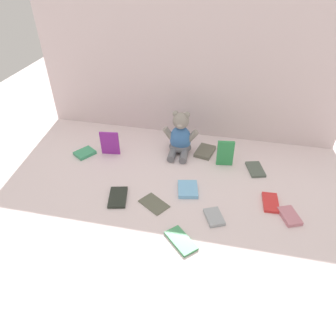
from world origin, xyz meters
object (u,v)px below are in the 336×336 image
at_px(book_case_5, 290,216).
at_px(book_case_10, 225,153).
at_px(book_case_9, 271,202).
at_px(book_case_8, 181,241).
at_px(teddy_bear, 180,138).
at_px(book_case_11, 205,151).
at_px(book_case_6, 214,217).
at_px(book_case_4, 255,169).
at_px(book_case_0, 188,189).
at_px(book_case_2, 118,197).
at_px(book_case_7, 154,203).
at_px(book_case_1, 85,153).
at_px(book_case_3, 110,143).

distance_m(book_case_5, book_case_10, 0.45).
xyz_separation_m(book_case_5, book_case_9, (-0.07, 0.07, -0.00)).
bearing_deg(book_case_5, book_case_8, 5.58).
bearing_deg(teddy_bear, book_case_11, 4.68).
xyz_separation_m(book_case_5, book_case_11, (-0.41, 0.41, 0.00)).
bearing_deg(teddy_bear, book_case_5, -37.16).
relative_size(teddy_bear, book_case_6, 2.35).
relative_size(book_case_4, book_case_5, 1.15).
xyz_separation_m(book_case_0, book_case_8, (0.02, -0.30, -0.00)).
xyz_separation_m(book_case_6, book_case_8, (-0.11, -0.15, -0.00)).
xyz_separation_m(book_case_0, book_case_10, (0.15, 0.25, 0.06)).
distance_m(book_case_2, book_case_4, 0.70).
bearing_deg(book_case_4, book_case_7, 21.69).
distance_m(teddy_bear, book_case_2, 0.49).
distance_m(book_case_5, book_case_11, 0.58).
xyz_separation_m(book_case_0, book_case_6, (0.14, -0.15, -0.00)).
relative_size(book_case_8, book_case_11, 1.10).
bearing_deg(book_case_4, book_case_0, 19.70).
distance_m(book_case_1, book_case_9, 0.99).
bearing_deg(book_case_0, book_case_2, -170.35).
distance_m(book_case_0, book_case_1, 0.62).
relative_size(book_case_0, book_case_9, 0.94).
bearing_deg(book_case_10, teddy_bear, 156.55).
bearing_deg(book_case_9, book_case_7, 9.11).
bearing_deg(teddy_bear, book_case_3, -165.51).
relative_size(book_case_1, book_case_4, 0.80).
bearing_deg(book_case_8, book_case_7, -94.85).
bearing_deg(book_case_6, book_case_8, 28.34).
xyz_separation_m(book_case_8, book_case_9, (0.35, 0.29, 0.00)).
height_order(book_case_0, book_case_3, book_case_3).
xyz_separation_m(book_case_0, book_case_5, (0.45, -0.08, -0.00)).
xyz_separation_m(book_case_3, book_case_11, (0.50, 0.12, -0.06)).
bearing_deg(book_case_4, book_case_11, -37.34).
bearing_deg(book_case_1, book_case_10, -140.83).
height_order(book_case_7, book_case_8, book_case_8).
height_order(book_case_5, book_case_7, book_case_5).
distance_m(book_case_2, book_case_3, 0.37).
height_order(book_case_0, book_case_8, book_case_0).
height_order(book_case_7, book_case_10, book_case_10).
distance_m(book_case_0, book_case_6, 0.20).
xyz_separation_m(book_case_1, book_case_2, (0.30, -0.30, -0.00)).
xyz_separation_m(book_case_2, book_case_11, (0.34, 0.45, 0.00)).
distance_m(book_case_6, book_case_9, 0.28).
relative_size(book_case_2, book_case_11, 1.06).
bearing_deg(teddy_bear, book_case_8, -80.42).
height_order(book_case_5, book_case_6, book_case_5).
distance_m(book_case_8, book_case_11, 0.63).
xyz_separation_m(book_case_2, book_case_7, (0.17, -0.00, -0.00)).
bearing_deg(book_case_8, book_case_4, -163.91).
relative_size(book_case_2, book_case_4, 1.09).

